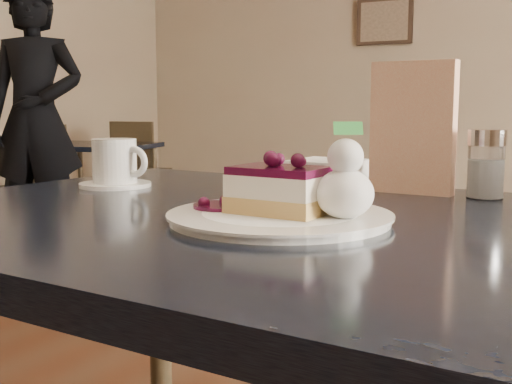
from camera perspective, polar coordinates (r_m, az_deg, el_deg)
The scene contains 11 objects.
main_table at distance 0.95m, azimuth 3.72°, elevation -7.20°, with size 1.36×0.96×0.81m.
dessert_plate at distance 0.88m, azimuth 2.12°, elevation -2.29°, with size 0.30×0.30×0.01m, color white.
cheesecake_slice at distance 0.88m, azimuth 2.13°, elevation 0.15°, with size 0.14×0.10×0.06m.
whipped_cream at distance 0.85m, azimuth 7.89°, elevation -0.13°, with size 0.08×0.08×0.07m.
berry_sauce at distance 0.93m, azimuth -2.98°, elevation -1.26°, with size 0.09×0.09×0.01m, color #470D30.
coffee_set at distance 1.29m, azimuth -12.35°, elevation 2.34°, with size 0.15×0.14×0.09m.
menu_card at distance 1.19m, azimuth 13.75°, elevation 5.55°, with size 0.15×0.03×0.24m, color #FFE6BF.
sugar_shaker at distance 1.16m, azimuth 19.78°, elevation 2.39°, with size 0.06×0.06×0.12m.
napkin_stack at distance 1.26m, azimuth 6.46°, elevation 1.63°, with size 0.13×0.13×0.05m, color white.
bg_table_far_left at distance 5.13m, azimuth -14.28°, elevation -2.69°, with size 1.03×1.65×1.09m.
patron at distance 4.46m, azimuth -19.01°, elevation 6.13°, with size 0.64×0.42×1.76m, color black.
Camera 1 is at (0.19, -0.67, 0.97)m, focal length 45.00 mm.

